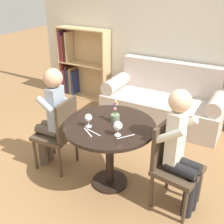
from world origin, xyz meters
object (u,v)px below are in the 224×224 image
(couch, at_px, (163,103))
(wine_glass_right, at_px, (118,126))
(person_right, at_px, (182,150))
(bookshelf_left, at_px, (78,65))
(wine_glass_left, at_px, (88,118))
(chair_left, at_px, (59,131))
(chair_right, at_px, (172,162))
(person_left, at_px, (52,116))
(flower_vase, at_px, (115,115))

(couch, bearing_deg, wine_glass_right, -84.73)
(couch, relative_size, person_right, 1.45)
(bookshelf_left, height_order, wine_glass_left, bookshelf_left)
(chair_left, relative_size, person_right, 0.71)
(bookshelf_left, distance_m, wine_glass_right, 2.93)
(bookshelf_left, distance_m, chair_right, 3.16)
(chair_left, height_order, wine_glass_right, wine_glass_right)
(person_left, relative_size, flower_vase, 5.25)
(chair_left, bearing_deg, chair_right, 89.26)
(chair_right, distance_m, person_left, 1.44)
(chair_right, bearing_deg, couch, 30.12)
(couch, height_order, wine_glass_left, couch)
(wine_glass_right, bearing_deg, wine_glass_left, 178.93)
(person_right, xyz_separation_m, wine_glass_right, (-0.58, -0.17, 0.18))
(flower_vase, bearing_deg, wine_glass_right, -56.62)
(person_right, relative_size, flower_vase, 5.27)
(person_left, relative_size, wine_glass_left, 8.91)
(wine_glass_left, height_order, flower_vase, flower_vase)
(couch, distance_m, wine_glass_left, 1.96)
(wine_glass_right, relative_size, flower_vase, 0.62)
(chair_right, relative_size, person_left, 0.72)
(chair_right, bearing_deg, chair_left, 100.77)
(person_right, bearing_deg, chair_left, 99.76)
(couch, height_order, person_left, person_left)
(bookshelf_left, relative_size, wine_glass_left, 9.22)
(person_left, bearing_deg, couch, 153.44)
(wine_glass_right, xyz_separation_m, flower_vase, (-0.15, 0.23, -0.02))
(wine_glass_left, bearing_deg, couch, 85.02)
(bookshelf_left, distance_m, chair_left, 2.31)
(bookshelf_left, bearing_deg, couch, -8.56)
(person_right, height_order, flower_vase, person_right)
(couch, xyz_separation_m, wine_glass_left, (-0.16, -1.87, 0.55))
(person_right, distance_m, flower_vase, 0.76)
(couch, bearing_deg, person_right, -66.05)
(couch, height_order, chair_left, couch)
(couch, relative_size, wine_glass_left, 13.01)
(person_left, bearing_deg, person_right, 88.47)
(chair_left, bearing_deg, person_right, 88.25)
(chair_right, height_order, flower_vase, flower_vase)
(person_left, distance_m, flower_vase, 0.80)
(chair_left, xyz_separation_m, wine_glass_right, (0.84, -0.14, 0.36))
(chair_right, bearing_deg, flower_vase, 95.08)
(chair_right, distance_m, wine_glass_left, 0.93)
(bookshelf_left, relative_size, person_left, 1.03)
(chair_left, bearing_deg, bookshelf_left, -153.75)
(chair_left, distance_m, person_left, 0.20)
(wine_glass_left, distance_m, wine_glass_right, 0.34)
(chair_right, xyz_separation_m, wine_glass_right, (-0.50, -0.19, 0.36))
(chair_left, relative_size, chair_right, 1.00)
(chair_left, bearing_deg, wine_glass_left, 72.30)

